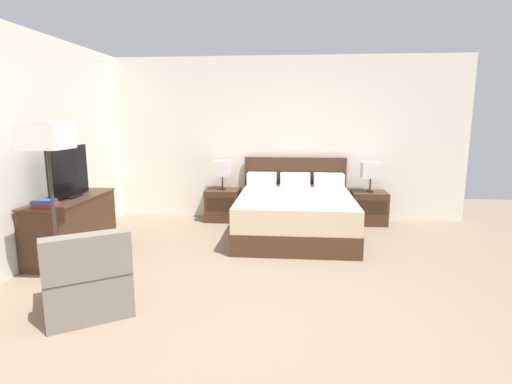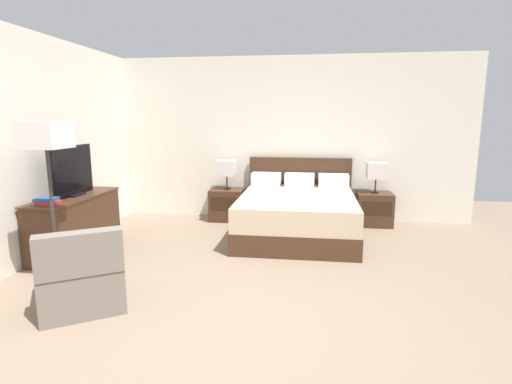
{
  "view_description": "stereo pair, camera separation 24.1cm",
  "coord_description": "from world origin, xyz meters",
  "px_view_note": "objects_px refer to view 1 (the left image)",
  "views": [
    {
      "loc": [
        0.36,
        -2.88,
        1.68
      ],
      "look_at": [
        -0.08,
        2.08,
        0.75
      ],
      "focal_mm": 28.0,
      "sensor_mm": 36.0,
      "label": 1
    },
    {
      "loc": [
        0.6,
        -2.85,
        1.68
      ],
      "look_at": [
        -0.08,
        2.08,
        0.75
      ],
      "focal_mm": 28.0,
      "sensor_mm": 36.0,
      "label": 2
    }
  ],
  "objects_px": {
    "nightstand_right": "(369,208)",
    "tv": "(69,173)",
    "armchair_by_window": "(87,281)",
    "floor_lamp": "(47,146)",
    "table_lamp_right": "(371,170)",
    "bed": "(295,213)",
    "nightstand_left": "(223,205)",
    "book_red_cover": "(46,205)",
    "dresser": "(73,225)",
    "table_lamp_left": "(222,168)",
    "book_blue_cover": "(44,202)"
  },
  "relations": [
    {
      "from": "table_lamp_right",
      "to": "book_red_cover",
      "type": "xyz_separation_m",
      "value": [
        -3.91,
        -2.34,
        -0.12
      ]
    },
    {
      "from": "tv",
      "to": "floor_lamp",
      "type": "height_order",
      "value": "floor_lamp"
    },
    {
      "from": "tv",
      "to": "armchair_by_window",
      "type": "distance_m",
      "value": 1.84
    },
    {
      "from": "tv",
      "to": "dresser",
      "type": "bearing_deg",
      "value": -103.62
    },
    {
      "from": "dresser",
      "to": "book_blue_cover",
      "type": "bearing_deg",
      "value": -90.72
    },
    {
      "from": "bed",
      "to": "table_lamp_left",
      "type": "relative_size",
      "value": 4.24
    },
    {
      "from": "table_lamp_left",
      "to": "book_blue_cover",
      "type": "bearing_deg",
      "value": -123.61
    },
    {
      "from": "tv",
      "to": "armchair_by_window",
      "type": "height_order",
      "value": "tv"
    },
    {
      "from": "table_lamp_left",
      "to": "armchair_by_window",
      "type": "distance_m",
      "value": 3.36
    },
    {
      "from": "bed",
      "to": "nightstand_left",
      "type": "height_order",
      "value": "bed"
    },
    {
      "from": "dresser",
      "to": "floor_lamp",
      "type": "distance_m",
      "value": 1.49
    },
    {
      "from": "table_lamp_left",
      "to": "dresser",
      "type": "height_order",
      "value": "table_lamp_left"
    },
    {
      "from": "table_lamp_right",
      "to": "floor_lamp",
      "type": "relative_size",
      "value": 0.29
    },
    {
      "from": "table_lamp_right",
      "to": "armchair_by_window",
      "type": "relative_size",
      "value": 0.5
    },
    {
      "from": "dresser",
      "to": "book_red_cover",
      "type": "relative_size",
      "value": 6.08
    },
    {
      "from": "nightstand_left",
      "to": "nightstand_right",
      "type": "xyz_separation_m",
      "value": [
        2.37,
        0.0,
        0.0
      ]
    },
    {
      "from": "nightstand_left",
      "to": "floor_lamp",
      "type": "bearing_deg",
      "value": -112.05
    },
    {
      "from": "table_lamp_right",
      "to": "book_red_cover",
      "type": "relative_size",
      "value": 2.1
    },
    {
      "from": "nightstand_left",
      "to": "table_lamp_left",
      "type": "xyz_separation_m",
      "value": [
        -0.0,
        0.0,
        0.61
      ]
    },
    {
      "from": "floor_lamp",
      "to": "bed",
      "type": "bearing_deg",
      "value": 42.29
    },
    {
      "from": "bed",
      "to": "book_red_cover",
      "type": "relative_size",
      "value": 8.91
    },
    {
      "from": "nightstand_right",
      "to": "book_red_cover",
      "type": "height_order",
      "value": "book_red_cover"
    },
    {
      "from": "bed",
      "to": "book_red_cover",
      "type": "distance_m",
      "value": 3.2
    },
    {
      "from": "nightstand_left",
      "to": "nightstand_right",
      "type": "relative_size",
      "value": 1.0
    },
    {
      "from": "armchair_by_window",
      "to": "floor_lamp",
      "type": "xyz_separation_m",
      "value": [
        -0.51,
        0.42,
        1.13
      ]
    },
    {
      "from": "nightstand_right",
      "to": "tv",
      "type": "height_order",
      "value": "tv"
    },
    {
      "from": "tv",
      "to": "book_blue_cover",
      "type": "xyz_separation_m",
      "value": [
        -0.01,
        -0.51,
        -0.24
      ]
    },
    {
      "from": "book_red_cover",
      "to": "book_blue_cover",
      "type": "relative_size",
      "value": 1.02
    },
    {
      "from": "bed",
      "to": "table_lamp_left",
      "type": "height_order",
      "value": "bed"
    },
    {
      "from": "table_lamp_right",
      "to": "armchair_by_window",
      "type": "distance_m",
      "value": 4.46
    },
    {
      "from": "table_lamp_left",
      "to": "book_red_cover",
      "type": "height_order",
      "value": "table_lamp_left"
    },
    {
      "from": "nightstand_left",
      "to": "dresser",
      "type": "distance_m",
      "value": 2.41
    },
    {
      "from": "nightstand_right",
      "to": "dresser",
      "type": "relative_size",
      "value": 0.39
    },
    {
      "from": "table_lamp_left",
      "to": "book_blue_cover",
      "type": "xyz_separation_m",
      "value": [
        -1.56,
        -2.34,
        -0.09
      ]
    },
    {
      "from": "tv",
      "to": "book_red_cover",
      "type": "relative_size",
      "value": 3.65
    },
    {
      "from": "table_lamp_left",
      "to": "book_red_cover",
      "type": "distance_m",
      "value": 2.81
    },
    {
      "from": "nightstand_left",
      "to": "book_blue_cover",
      "type": "xyz_separation_m",
      "value": [
        -1.56,
        -2.34,
        0.52
      ]
    },
    {
      "from": "table_lamp_left",
      "to": "dresser",
      "type": "relative_size",
      "value": 0.35
    },
    {
      "from": "nightstand_left",
      "to": "book_red_cover",
      "type": "bearing_deg",
      "value": -123.26
    },
    {
      "from": "tv",
      "to": "book_blue_cover",
      "type": "relative_size",
      "value": 3.73
    },
    {
      "from": "dresser",
      "to": "armchair_by_window",
      "type": "relative_size",
      "value": 1.45
    },
    {
      "from": "nightstand_right",
      "to": "table_lamp_left",
      "type": "relative_size",
      "value": 1.13
    },
    {
      "from": "table_lamp_left",
      "to": "book_red_cover",
      "type": "relative_size",
      "value": 2.1
    },
    {
      "from": "book_red_cover",
      "to": "armchair_by_window",
      "type": "height_order",
      "value": "book_red_cover"
    },
    {
      "from": "book_red_cover",
      "to": "armchair_by_window",
      "type": "distance_m",
      "value": 1.36
    },
    {
      "from": "nightstand_left",
      "to": "book_red_cover",
      "type": "relative_size",
      "value": 2.38
    },
    {
      "from": "book_red_cover",
      "to": "floor_lamp",
      "type": "height_order",
      "value": "floor_lamp"
    },
    {
      "from": "nightstand_left",
      "to": "book_red_cover",
      "type": "xyz_separation_m",
      "value": [
        -1.54,
        -2.34,
        0.48
      ]
    },
    {
      "from": "bed",
      "to": "nightstand_left",
      "type": "xyz_separation_m",
      "value": [
        -1.18,
        0.71,
        -0.06
      ]
    },
    {
      "from": "bed",
      "to": "armchair_by_window",
      "type": "height_order",
      "value": "bed"
    }
  ]
}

